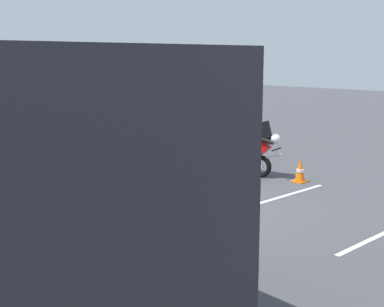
# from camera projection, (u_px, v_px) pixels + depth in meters

# --- Properties ---
(ground_plane) EXTENTS (80.00, 80.00, 0.00)m
(ground_plane) POSITION_uv_depth(u_px,v_px,m) (191.00, 209.00, 11.17)
(ground_plane) COLOR #424247
(spectator_far_left) EXTENTS (0.57, 0.39, 1.68)m
(spectator_far_left) POSITION_uv_depth(u_px,v_px,m) (191.00, 210.00, 7.58)
(spectator_far_left) COLOR black
(spectator_far_left) RESTS_ON ground_plane
(spectator_left) EXTENTS (0.58, 0.34, 1.78)m
(spectator_left) POSITION_uv_depth(u_px,v_px,m) (144.00, 187.00, 8.66)
(spectator_left) COLOR black
(spectator_left) RESTS_ON ground_plane
(spectator_centre) EXTENTS (0.58, 0.38, 1.82)m
(spectator_centre) POSITION_uv_depth(u_px,v_px,m) (112.00, 174.00, 9.40)
(spectator_centre) COLOR black
(spectator_centre) RESTS_ON ground_plane
(spectator_right) EXTENTS (0.57, 0.38, 1.80)m
(spectator_right) POSITION_uv_depth(u_px,v_px,m) (86.00, 163.00, 10.52)
(spectator_right) COLOR black
(spectator_right) RESTS_ON ground_plane
(spectator_far_right) EXTENTS (0.58, 0.37, 1.80)m
(spectator_far_right) POSITION_uv_depth(u_px,v_px,m) (47.00, 158.00, 11.02)
(spectator_far_right) COLOR #473823
(spectator_far_right) RESTS_ON ground_plane
(parked_motorcycle_silver) EXTENTS (2.05, 0.58, 0.99)m
(parked_motorcycle_silver) POSITION_uv_depth(u_px,v_px,m) (34.00, 195.00, 10.41)
(parked_motorcycle_silver) COLOR black
(parked_motorcycle_silver) RESTS_ON ground_plane
(stunt_motorcycle) EXTENTS (1.90, 0.82, 1.83)m
(stunt_motorcycle) POSITION_uv_depth(u_px,v_px,m) (254.00, 138.00, 14.02)
(stunt_motorcycle) COLOR black
(stunt_motorcycle) RESTS_ON ground_plane
(traffic_cone) EXTENTS (0.34, 0.34, 0.63)m
(traffic_cone) POSITION_uv_depth(u_px,v_px,m) (300.00, 170.00, 13.50)
(traffic_cone) COLOR orange
(traffic_cone) RESTS_ON ground_plane
(bay_line_b) EXTENTS (0.18, 4.04, 0.01)m
(bay_line_b) POSITION_uv_depth(u_px,v_px,m) (270.00, 200.00, 11.84)
(bay_line_b) COLOR white
(bay_line_b) RESTS_ON ground_plane
(bay_line_c) EXTENTS (0.18, 4.25, 0.01)m
(bay_line_c) POSITION_uv_depth(u_px,v_px,m) (186.00, 179.00, 13.89)
(bay_line_c) COLOR white
(bay_line_c) RESTS_ON ground_plane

